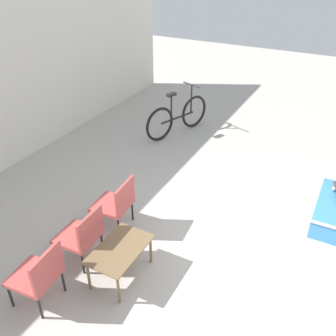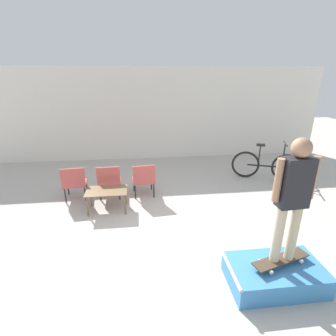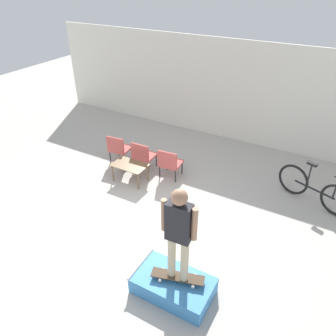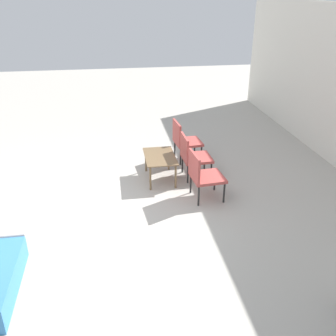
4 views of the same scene
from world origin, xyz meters
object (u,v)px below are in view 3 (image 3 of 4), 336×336
object	(u,v)px
patio_chair_right	(170,162)
patio_chair_left	(119,148)
skate_ramp_box	(173,285)
patio_chair_center	(143,155)
skateboard_on_ramp	(178,276)
coffee_table	(130,167)
bicycle	(314,189)
person_skater	(179,229)

from	to	relation	value
patio_chair_right	patio_chair_left	bearing A→B (deg)	-4.99
skate_ramp_box	patio_chair_right	xyz separation A→B (m)	(-1.75, 3.02, 0.30)
patio_chair_center	patio_chair_left	bearing A→B (deg)	-2.07
patio_chair_left	patio_chair_center	distance (m)	0.79
skateboard_on_ramp	patio_chair_left	size ratio (longest dim) A/B	1.08
skate_ramp_box	patio_chair_left	distance (m)	4.52
coffee_table	patio_chair_center	world-z (taller)	patio_chair_center
skate_ramp_box	patio_chair_center	xyz separation A→B (m)	(-2.56, 3.02, 0.30)
skateboard_on_ramp	bicycle	size ratio (longest dim) A/B	0.52
skate_ramp_box	coffee_table	xyz separation A→B (m)	(-2.56, 2.42, 0.25)
person_skater	patio_chair_left	bearing A→B (deg)	134.80
person_skater	bicycle	size ratio (longest dim) A/B	0.99
coffee_table	bicycle	bearing A→B (deg)	17.02
person_skater	skateboard_on_ramp	bearing A→B (deg)	176.10
skateboard_on_ramp	skate_ramp_box	bearing A→B (deg)	179.05
skate_ramp_box	patio_chair_right	size ratio (longest dim) A/B	1.60
person_skater	coffee_table	world-z (taller)	person_skater
patio_chair_center	bicycle	world-z (taller)	bicycle
patio_chair_center	skate_ramp_box	bearing A→B (deg)	128.16
person_skater	coffee_table	bearing A→B (deg)	133.67
person_skater	coffee_table	xyz separation A→B (m)	(-2.63, 2.40, -1.02)
patio_chair_left	coffee_table	bearing A→B (deg)	137.55
person_skater	bicycle	world-z (taller)	person_skater
patio_chair_left	person_skater	bearing A→B (deg)	133.50
skate_ramp_box	patio_chair_center	bearing A→B (deg)	130.20
coffee_table	patio_chair_right	bearing A→B (deg)	36.71
skateboard_on_ramp	bicycle	xyz separation A→B (m)	(1.56, 3.69, 0.00)
patio_chair_center	person_skater	bearing A→B (deg)	129.12
bicycle	patio_chair_right	bearing A→B (deg)	-148.55
patio_chair_center	patio_chair_right	world-z (taller)	same
person_skater	patio_chair_left	world-z (taller)	person_skater
patio_chair_right	bicycle	bearing A→B (deg)	-173.60
person_skater	patio_chair_center	world-z (taller)	person_skater
person_skater	coffee_table	size ratio (longest dim) A/B	1.99
patio_chair_left	patio_chair_center	bearing A→B (deg)	174.78
skateboard_on_ramp	bicycle	distance (m)	4.00
skate_ramp_box	patio_chair_right	bearing A→B (deg)	120.09
bicycle	person_skater	bearing A→B (deg)	-92.88
skate_ramp_box	bicycle	xyz separation A→B (m)	(1.63, 3.71, 0.24)
coffee_table	patio_chair_left	size ratio (longest dim) A/B	1.05
patio_chair_right	bicycle	xyz separation A→B (m)	(3.38, 0.68, -0.06)
skate_ramp_box	skateboard_on_ramp	bearing A→B (deg)	15.40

